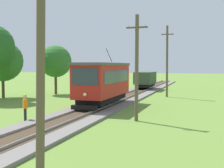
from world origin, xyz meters
name	(u,v)px	position (x,y,z in m)	size (l,w,h in m)	color
red_tram	(103,82)	(0.00, 18.97, 2.19)	(2.60, 8.54, 4.79)	red
freight_car	(145,79)	(0.00, 37.32, 1.56)	(2.40, 5.20, 2.31)	#384C33
utility_pole_foreground	(41,51)	(4.23, 1.97, 4.01)	(1.40, 0.53, 7.83)	brown
utility_pole_near_tram	(137,67)	(4.23, 13.51, 3.52)	(1.40, 0.37, 6.85)	brown
utility_pole_mid	(167,61)	(4.23, 28.63, 4.12)	(1.40, 0.53, 8.05)	brown
track_worker	(25,106)	(-2.47, 11.01, 0.98)	(0.43, 0.44, 1.78)	black
tree_right_far	(3,61)	(-12.93, 22.24, 4.05)	(4.46, 4.46, 6.29)	#4C3823
tree_horizon	(56,61)	(-9.29, 27.56, 4.09)	(3.95, 3.95, 6.07)	#4C3823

